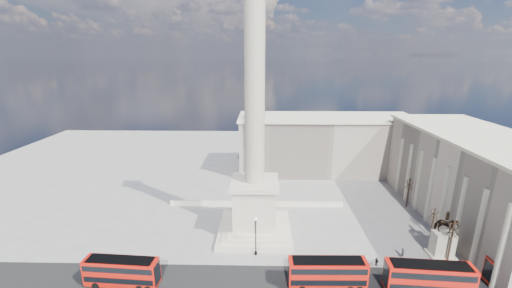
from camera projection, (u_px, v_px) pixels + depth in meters
The scene contains 17 objects.
ground at pixel (254, 246), 57.36m from camera, with size 180.00×180.00×0.00m, color gray.
asphalt_road at pixel (285, 285), 47.64m from camera, with size 120.00×9.00×0.01m, color black.
nelsons_column at pixel (255, 170), 58.64m from camera, with size 14.00×14.00×49.85m.
balustrade_wall at pixel (256, 204), 72.60m from camera, with size 40.00×0.60×1.10m, color beige.
building_east at pixel (477, 180), 63.48m from camera, with size 19.00×46.00×18.60m.
building_northeast at pixel (325, 144), 93.13m from camera, with size 51.00×17.00×16.60m.
red_bus_a at pixel (122, 272), 47.09m from camera, with size 11.22×3.27×4.49m.
red_bus_b at pixel (328, 273), 46.67m from camera, with size 11.56×2.89×4.67m.
red_bus_c at pixel (429, 278), 45.36m from camera, with size 12.26×3.60×4.90m.
victorian_lamp at pixel (256, 233), 53.83m from camera, with size 0.62×0.62×7.24m.
equestrian_statue at pixel (443, 241), 53.69m from camera, with size 4.18×3.14×8.66m.
bare_tree_near at pixel (453, 228), 51.14m from camera, with size 1.88×1.88×8.24m.
bare_tree_mid at pixel (434, 213), 59.05m from camera, with size 1.66×1.66×6.31m.
bare_tree_far at pixel (409, 184), 70.60m from camera, with size 1.81×1.81×7.40m.
pedestrian_walking at pixel (403, 253), 53.84m from camera, with size 0.67×0.44×1.85m, color #262026.
pedestrian_standing at pixel (442, 265), 50.87m from camera, with size 0.79×0.62×1.63m, color #262026.
pedestrian_crossing at pixel (377, 262), 51.82m from camera, with size 0.94×0.39×1.60m, color #262026.
Camera 1 is at (1.47, -50.04, 33.69)m, focal length 22.00 mm.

